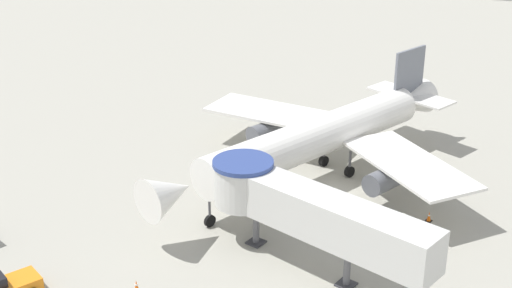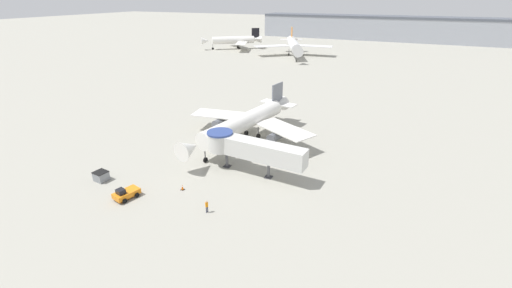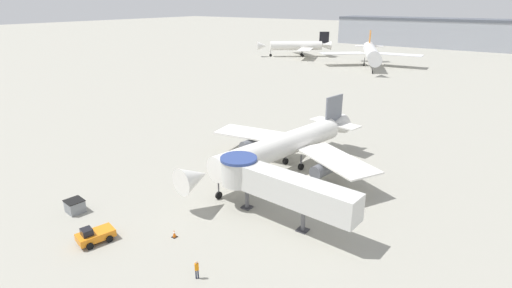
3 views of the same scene
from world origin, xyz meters
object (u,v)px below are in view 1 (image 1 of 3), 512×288
Objects in this scene: jet_bridge at (301,207)px; pushback_tug_orange at (9,286)px; main_airplane at (321,136)px; traffic_cone_near_nose at (136,286)px; traffic_cone_starboard_wing at (429,217)px.

pushback_tug_orange is (-11.75, -13.67, -3.42)m from jet_bridge.
traffic_cone_near_nose is (-0.25, -20.06, -3.31)m from main_airplane.
jet_bridge is 4.42× the size of pushback_tug_orange.
main_airplane is at bearing 90.60° from pushback_tug_orange.
traffic_cone_starboard_wing is at bearing 3.45° from main_airplane.
jet_bridge is 22.17× the size of traffic_cone_starboard_wing.
pushback_tug_orange is (-5.92, -25.06, -2.97)m from main_airplane.
main_airplane is 20.34m from traffic_cone_near_nose.
traffic_cone_near_nose is at bearing 55.24° from pushback_tug_orange.
jet_bridge is (5.83, -11.39, 0.45)m from main_airplane.
pushback_tug_orange is at bearing -138.64° from traffic_cone_near_nose.
pushback_tug_orange is 28.82m from traffic_cone_starboard_wing.
traffic_cone_starboard_wing is (10.33, 18.97, -0.03)m from traffic_cone_near_nose.
traffic_cone_starboard_wing is (16.00, 23.96, -0.38)m from pushback_tug_orange.
traffic_cone_starboard_wing is at bearing 71.68° from jet_bridge.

